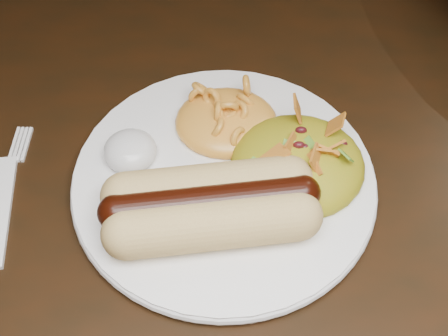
{
  "coord_description": "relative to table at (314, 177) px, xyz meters",
  "views": [
    {
      "loc": [
        -0.08,
        -0.36,
        1.15
      ],
      "look_at": [
        -0.09,
        -0.08,
        0.77
      ],
      "focal_mm": 50.0,
      "sensor_mm": 36.0,
      "label": 1
    }
  ],
  "objects": [
    {
      "name": "table",
      "position": [
        0.0,
        0.0,
        0.0
      ],
      "size": [
        1.6,
        0.9,
        0.75
      ],
      "color": "black",
      "rests_on": "floor"
    },
    {
      "name": "plate",
      "position": [
        -0.09,
        -0.08,
        0.1
      ],
      "size": [
        0.27,
        0.27,
        0.01
      ],
      "primitive_type": "cylinder",
      "rotation": [
        0.0,
        0.0,
        0.18
      ],
      "color": "white",
      "rests_on": "table"
    },
    {
      "name": "hotdog",
      "position": [
        -0.09,
        -0.12,
        0.12
      ],
      "size": [
        0.13,
        0.09,
        0.04
      ],
      "rotation": [
        0.0,
        0.0,
        0.16
      ],
      "color": "#E8D37A",
      "rests_on": "plate"
    },
    {
      "name": "mac_and_cheese",
      "position": [
        -0.09,
        -0.03,
        0.12
      ],
      "size": [
        0.09,
        0.08,
        0.03
      ],
      "primitive_type": "ellipsoid",
      "rotation": [
        0.0,
        0.0,
        0.1
      ],
      "color": "gold",
      "rests_on": "plate"
    },
    {
      "name": "sour_cream",
      "position": [
        -0.16,
        -0.06,
        0.12
      ],
      "size": [
        0.05,
        0.05,
        0.03
      ],
      "primitive_type": "ellipsoid",
      "rotation": [
        0.0,
        0.0,
        0.18
      ],
      "color": "silver",
      "rests_on": "plate"
    },
    {
      "name": "taco_salad",
      "position": [
        -0.03,
        -0.07,
        0.12
      ],
      "size": [
        0.1,
        0.1,
        0.05
      ],
      "rotation": [
        0.0,
        0.0,
        0.17
      ],
      "color": "orange",
      "rests_on": "plate"
    },
    {
      "name": "fork",
      "position": [
        -0.25,
        -0.11,
        0.09
      ],
      "size": [
        0.04,
        0.15,
        0.0
      ],
      "primitive_type": "cube",
      "rotation": [
        0.0,
        0.0,
        0.13
      ],
      "color": "white",
      "rests_on": "table"
    }
  ]
}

